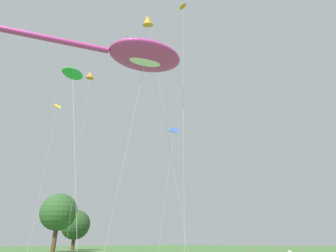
% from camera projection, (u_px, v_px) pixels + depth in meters
% --- Properties ---
extents(big_show_kite, '(12.10, 7.44, 15.40)m').
position_uv_depth(big_show_kite, '(141.00, 56.00, 20.03)').
color(big_show_kite, '#CC3899').
rests_on(big_show_kite, ground).
extents(small_kite_stunt_black, '(1.99, 1.40, 23.31)m').
position_uv_depth(small_kite_stunt_black, '(183.00, 10.00, 25.80)').
color(small_kite_stunt_black, orange).
rests_on(small_kite_stunt_black, ground).
extents(small_kite_diamond_red, '(1.30, 2.45, 10.32)m').
position_uv_depth(small_kite_diamond_red, '(73.00, 75.00, 13.93)').
color(small_kite_diamond_red, green).
rests_on(small_kite_diamond_red, ground).
extents(small_kite_delta_white, '(1.76, 2.46, 25.77)m').
position_uv_depth(small_kite_delta_white, '(90.00, 75.00, 40.35)').
color(small_kite_delta_white, orange).
rests_on(small_kite_delta_white, ground).
extents(small_kite_triangle_green, '(1.60, 2.02, 13.79)m').
position_uv_depth(small_kite_triangle_green, '(174.00, 135.00, 29.32)').
color(small_kite_triangle_green, blue).
rests_on(small_kite_triangle_green, ground).
extents(small_kite_bird_shape, '(3.42, 3.68, 23.75)m').
position_uv_depth(small_kite_bird_shape, '(148.00, 21.00, 27.65)').
color(small_kite_bird_shape, orange).
rests_on(small_kite_bird_shape, ground).
extents(small_kite_streamer_purple, '(1.75, 2.88, 18.28)m').
position_uv_depth(small_kite_streamer_purple, '(56.00, 115.00, 33.36)').
color(small_kite_streamer_purple, yellow).
rests_on(small_kite_streamer_purple, ground).
extents(tree_oak_left, '(7.46, 7.46, 11.43)m').
position_uv_depth(tree_oak_left, '(59.00, 212.00, 55.53)').
color(tree_oak_left, '#513823').
rests_on(tree_oak_left, ground).
extents(tree_pine_center, '(7.35, 7.35, 9.75)m').
position_uv_depth(tree_pine_center, '(76.00, 225.00, 69.34)').
color(tree_pine_center, '#513823').
rests_on(tree_pine_center, ground).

